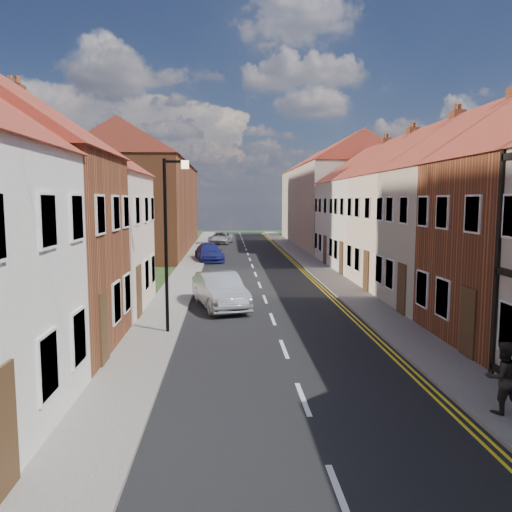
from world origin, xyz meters
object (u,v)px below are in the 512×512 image
object	(u,v)px
car_mid	(220,291)
pedestrian_right	(503,377)
car_far	(209,253)
car_distant	(221,238)
lamppost	(168,234)

from	to	relation	value
car_mid	pedestrian_right	size ratio (longest dim) A/B	2.95
car_far	pedestrian_right	size ratio (longest dim) A/B	2.90
car_far	car_distant	world-z (taller)	car_far
car_distant	lamppost	bearing A→B (deg)	-82.10
car_far	car_distant	distance (m)	15.53
lamppost	car_distant	size ratio (longest dim) A/B	1.28
lamppost	car_far	bearing A→B (deg)	88.35
lamppost	car_distant	bearing A→B (deg)	87.96
car_mid	car_far	xyz separation A→B (m)	(-1.09, 16.95, -0.10)
lamppost	pedestrian_right	distance (m)	11.08
car_mid	pedestrian_right	world-z (taller)	pedestrian_right
car_mid	pedestrian_right	xyz separation A→B (m)	(6.27, -11.53, 0.14)
car_far	pedestrian_right	world-z (taller)	pedestrian_right
car_distant	pedestrian_right	bearing A→B (deg)	-71.47
lamppost	car_mid	xyz separation A→B (m)	(1.70, 4.29, -2.77)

